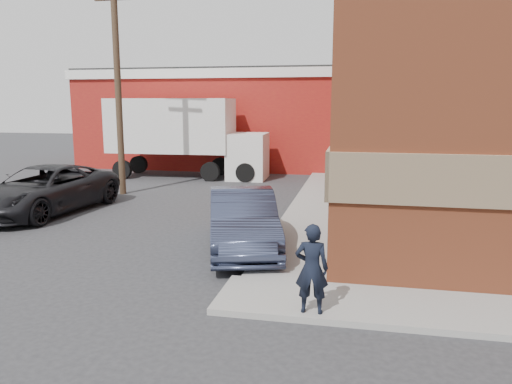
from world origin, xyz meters
The scene contains 8 objects.
ground centered at (0.00, 0.00, 0.00)m, with size 90.00×90.00×0.00m, color #28282B.
sidewalk_west centered at (0.60, 9.00, 0.06)m, with size 1.80×18.00×0.12m, color gray.
warehouse centered at (-6.00, 20.00, 2.81)m, with size 16.30×8.30×5.60m.
utility_pole centered at (-7.50, 9.00, 4.75)m, with size 2.00×0.26×9.00m.
man centered at (1.33, -1.55, 0.92)m, with size 0.58×0.38×1.60m, color black.
sedan centered at (-0.80, 2.28, 0.77)m, with size 1.63×4.66×1.54m, color #2E344D.
suv_a centered at (-8.46, 5.10, 0.80)m, with size 2.66×5.78×1.61m, color black.
box_truck centered at (-6.45, 13.95, 2.27)m, with size 8.04×2.69×3.93m.
Camera 1 is at (2.07, -9.82, 3.76)m, focal length 35.00 mm.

